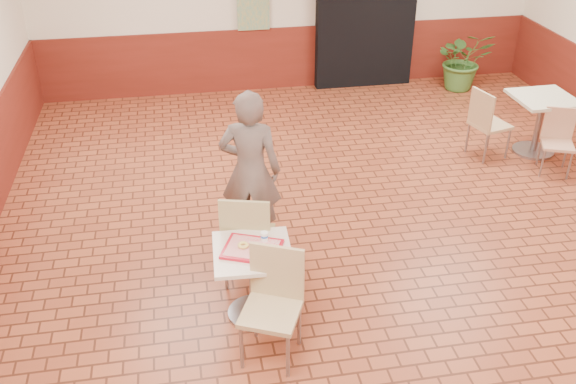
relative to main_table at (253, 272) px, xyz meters
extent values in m
cube|color=brown|center=(1.35, 0.54, -0.47)|extent=(8.00, 10.00, 0.01)
cube|color=maroon|center=(1.35, 5.52, 0.03)|extent=(8.00, 0.04, 1.00)
cube|color=black|center=(2.55, 5.42, 0.63)|extent=(1.60, 0.22, 2.20)
cube|color=beige|center=(0.00, 0.00, 0.21)|extent=(0.67, 0.67, 0.04)
cylinder|color=gray|center=(0.00, 0.00, -0.14)|extent=(0.07, 0.07, 0.67)
cylinder|color=gray|center=(0.00, 0.00, -0.46)|extent=(0.48, 0.48, 0.03)
cube|color=tan|center=(0.07, -0.54, -0.01)|extent=(0.60, 0.60, 0.04)
cube|color=tan|center=(0.16, -0.36, 0.25)|extent=(0.42, 0.22, 0.49)
cylinder|color=gray|center=(-0.18, -0.64, -0.25)|extent=(0.03, 0.03, 0.44)
cylinder|color=gray|center=(0.17, -0.80, -0.25)|extent=(0.03, 0.03, 0.44)
cylinder|color=gray|center=(-0.02, -0.29, -0.25)|extent=(0.03, 0.03, 0.44)
cylinder|color=gray|center=(0.33, -0.45, -0.25)|extent=(0.03, 0.03, 0.44)
cube|color=tan|center=(0.03, 0.54, 0.00)|extent=(0.56, 0.56, 0.04)
cube|color=tan|center=(-0.02, 0.34, 0.27)|extent=(0.45, 0.15, 0.50)
cylinder|color=gray|center=(0.27, 0.68, -0.25)|extent=(0.03, 0.03, 0.45)
cylinder|color=gray|center=(-0.11, 0.78, -0.25)|extent=(0.03, 0.03, 0.45)
cylinder|color=gray|center=(0.17, 0.30, -0.25)|extent=(0.03, 0.03, 0.45)
cylinder|color=gray|center=(-0.21, 0.40, -0.25)|extent=(0.03, 0.03, 0.45)
imported|color=#675650|center=(0.13, 1.15, 0.38)|extent=(0.71, 0.56, 1.70)
cube|color=#B30D1F|center=(0.00, 0.00, 0.24)|extent=(0.48, 0.37, 0.03)
cube|color=#E18585|center=(0.00, 0.00, 0.26)|extent=(0.43, 0.32, 0.00)
torus|color=#E9C755|center=(-0.07, 0.03, 0.27)|extent=(0.12, 0.12, 0.03)
ellipsoid|color=gold|center=(0.04, -0.03, 0.28)|extent=(0.13, 0.08, 0.03)
cube|color=white|center=(0.04, -0.03, 0.30)|extent=(0.12, 0.06, 0.01)
ellipsoid|color=#B78B19|center=(-0.01, -0.02, 0.27)|extent=(0.03, 0.03, 0.02)
cylinder|color=white|center=(0.12, 0.09, 0.30)|extent=(0.06, 0.06, 0.08)
cylinder|color=blue|center=(0.12, 0.09, 0.30)|extent=(0.07, 0.07, 0.02)
cube|color=beige|center=(4.13, 2.57, 0.29)|extent=(0.75, 0.75, 0.04)
cylinder|color=gray|center=(4.13, 2.57, -0.10)|extent=(0.08, 0.08, 0.75)
cylinder|color=gray|center=(4.13, 2.57, -0.46)|extent=(0.54, 0.54, 0.03)
cube|color=tan|center=(3.45, 2.59, -0.04)|extent=(0.52, 0.52, 0.04)
cube|color=tan|center=(3.26, 2.55, 0.22)|extent=(0.14, 0.42, 0.47)
cylinder|color=gray|center=(3.67, 2.46, -0.27)|extent=(0.03, 0.03, 0.42)
cylinder|color=gray|center=(3.58, 2.82, -0.27)|extent=(0.03, 0.03, 0.42)
cylinder|color=gray|center=(3.32, 2.37, -0.27)|extent=(0.03, 0.03, 0.42)
cylinder|color=gray|center=(3.23, 2.73, -0.27)|extent=(0.03, 0.03, 0.42)
cube|color=tan|center=(4.07, 2.00, -0.09)|extent=(0.49, 0.49, 0.04)
cube|color=tan|center=(4.14, 2.16, 0.13)|extent=(0.36, 0.17, 0.41)
cylinder|color=gray|center=(3.86, 1.92, -0.29)|extent=(0.03, 0.03, 0.37)
cylinder|color=gray|center=(4.16, 1.80, -0.29)|extent=(0.03, 0.03, 0.37)
cylinder|color=gray|center=(3.98, 2.21, -0.29)|extent=(0.03, 0.03, 0.37)
cylinder|color=gray|center=(4.28, 2.09, -0.29)|extent=(0.03, 0.03, 0.37)
imported|color=#3F742E|center=(4.10, 4.94, 0.02)|extent=(1.00, 0.90, 0.98)
camera|label=1|loc=(-0.49, -4.44, 3.42)|focal=40.00mm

